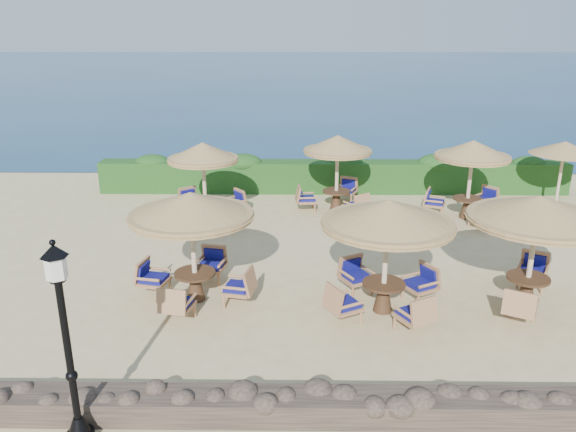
# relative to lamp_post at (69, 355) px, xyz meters

# --- Properties ---
(ground) EXTENTS (120.00, 120.00, 0.00)m
(ground) POSITION_rel_lamp_post_xyz_m (4.80, 6.80, -1.55)
(ground) COLOR #C8B57F
(ground) RESTS_ON ground
(sea) EXTENTS (160.00, 160.00, 0.00)m
(sea) POSITION_rel_lamp_post_xyz_m (4.80, 76.80, -1.55)
(sea) COLOR #0C2A4E
(sea) RESTS_ON ground
(hedge) EXTENTS (18.00, 0.90, 1.20)m
(hedge) POSITION_rel_lamp_post_xyz_m (4.80, 14.00, -0.95)
(hedge) COLOR #163E13
(hedge) RESTS_ON ground
(stone_wall) EXTENTS (15.00, 0.65, 0.44)m
(stone_wall) POSITION_rel_lamp_post_xyz_m (4.80, 0.60, -1.33)
(stone_wall) COLOR #4F3E31
(stone_wall) RESTS_ON ground
(lamp_post) EXTENTS (0.44, 0.44, 3.31)m
(lamp_post) POSITION_rel_lamp_post_xyz_m (0.00, 0.00, 0.00)
(lamp_post) COLOR black
(lamp_post) RESTS_ON ground
(extra_parasol) EXTENTS (2.30, 2.30, 2.41)m
(extra_parasol) POSITION_rel_lamp_post_xyz_m (12.60, 12.00, 0.62)
(extra_parasol) COLOR beige
(extra_parasol) RESTS_ON ground
(cafe_set_0) EXTENTS (2.88, 2.88, 2.65)m
(cafe_set_0) POSITION_rel_lamp_post_xyz_m (1.00, 4.81, 0.29)
(cafe_set_0) COLOR beige
(cafe_set_0) RESTS_ON ground
(cafe_set_1) EXTENTS (2.93, 2.93, 2.65)m
(cafe_set_1) POSITION_rel_lamp_post_xyz_m (5.33, 4.31, 0.30)
(cafe_set_1) COLOR beige
(cafe_set_1) RESTS_ON ground
(cafe_set_2) EXTENTS (3.09, 3.09, 2.65)m
(cafe_set_2) POSITION_rel_lamp_post_xyz_m (8.69, 4.65, 0.51)
(cafe_set_2) COLOR beige
(cafe_set_2) RESTS_ON ground
(cafe_set_3) EXTENTS (2.66, 2.66, 2.65)m
(cafe_set_3) POSITION_rel_lamp_post_xyz_m (0.38, 10.41, 0.11)
(cafe_set_3) COLOR beige
(cafe_set_3) RESTS_ON ground
(cafe_set_4) EXTENTS (2.61, 2.76, 2.65)m
(cafe_set_4) POSITION_rel_lamp_post_xyz_m (4.78, 11.71, 0.24)
(cafe_set_4) COLOR beige
(cafe_set_4) RESTS_ON ground
(cafe_set_5) EXTENTS (2.74, 2.66, 2.65)m
(cafe_set_5) POSITION_rel_lamp_post_xyz_m (9.11, 10.88, 0.27)
(cafe_set_5) COLOR beige
(cafe_set_5) RESTS_ON ground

